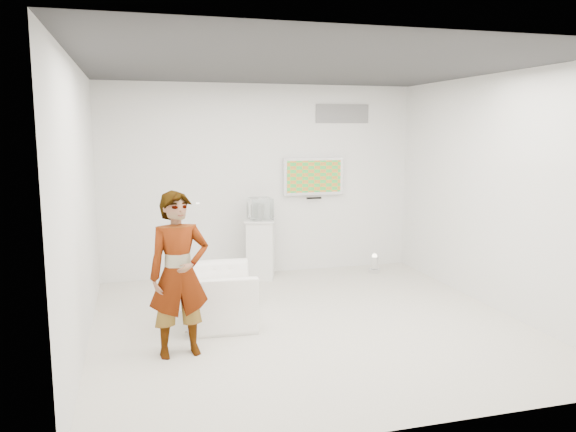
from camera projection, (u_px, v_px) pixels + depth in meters
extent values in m
cube|color=beige|center=(308.00, 323.00, 6.73)|extent=(5.00, 5.00, 0.01)
cube|color=#2D2D2F|center=(309.00, 67.00, 6.27)|extent=(5.00, 5.00, 0.01)
cube|color=silver|center=(261.00, 180.00, 8.88)|extent=(5.00, 0.01, 3.00)
cube|color=silver|center=(411.00, 239.00, 4.12)|extent=(5.00, 0.01, 3.00)
cube|color=silver|center=(80.00, 207.00, 5.84)|extent=(0.01, 5.00, 3.00)
cube|color=silver|center=(495.00, 193.00, 7.16)|extent=(0.01, 5.00, 3.00)
cube|color=silver|center=(313.00, 176.00, 9.05)|extent=(1.00, 0.08, 0.60)
cube|color=slate|center=(342.00, 114.00, 9.07)|extent=(0.90, 0.02, 0.30)
imported|color=white|center=(179.00, 274.00, 5.67)|extent=(0.67, 0.49, 1.70)
imported|color=white|center=(216.00, 296.00, 6.67)|extent=(0.96, 1.08, 0.67)
cube|color=silver|center=(260.00, 249.00, 8.70)|extent=(0.57, 0.57, 0.93)
cylinder|color=silver|center=(374.00, 264.00, 9.09)|extent=(0.25, 0.25, 0.29)
cube|color=silver|center=(260.00, 209.00, 8.60)|extent=(0.35, 0.35, 0.34)
cube|color=silver|center=(260.00, 212.00, 8.61)|extent=(0.12, 0.18, 0.24)
cube|color=silver|center=(198.00, 205.00, 5.80)|extent=(0.05, 0.14, 0.03)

